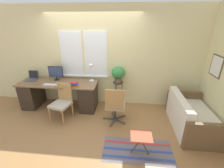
% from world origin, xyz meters
% --- Properties ---
extents(ground_plane, '(14.00, 14.00, 0.00)m').
position_xyz_m(ground_plane, '(0.00, 0.00, 0.00)').
color(ground_plane, '#9E7042').
extents(wall_back_with_window, '(9.00, 0.12, 2.70)m').
position_xyz_m(wall_back_with_window, '(-0.01, 0.80, 1.35)').
color(wall_back_with_window, beige).
rests_on(wall_back_with_window, ground_plane).
extents(desk, '(2.12, 0.72, 0.76)m').
position_xyz_m(desk, '(-0.93, 0.36, 0.41)').
color(desk, brown).
rests_on(desk, ground_plane).
extents(laptop, '(0.29, 0.27, 0.25)m').
position_xyz_m(laptop, '(-1.72, 0.48, 0.81)').
color(laptop, '#4C4C51').
rests_on(laptop, desk).
extents(monitor, '(0.41, 0.15, 0.39)m').
position_xyz_m(monitor, '(-1.04, 0.54, 0.97)').
color(monitor, black).
rests_on(monitor, desk).
extents(keyboard, '(0.41, 0.11, 0.02)m').
position_xyz_m(keyboard, '(-1.02, 0.17, 0.77)').
color(keyboard, silver).
rests_on(keyboard, desk).
extents(mouse, '(0.03, 0.06, 0.03)m').
position_xyz_m(mouse, '(-0.75, 0.16, 0.77)').
color(mouse, black).
rests_on(mouse, desk).
extents(desk_lamp, '(0.14, 0.14, 0.48)m').
position_xyz_m(desk_lamp, '(-0.04, 0.57, 1.11)').
color(desk_lamp, white).
rests_on(desk_lamp, desk).
extents(book_stack, '(0.23, 0.15, 0.12)m').
position_xyz_m(book_stack, '(-0.40, 0.14, 0.82)').
color(book_stack, orange).
rests_on(book_stack, desk).
extents(desk_chair_wooden, '(0.53, 0.54, 0.89)m').
position_xyz_m(desk_chair_wooden, '(-0.65, -0.14, 0.46)').
color(desk_chair_wooden, '#B2844C').
rests_on(desk_chair_wooden, ground_plane).
extents(office_chair_swivel, '(0.57, 0.60, 0.93)m').
position_xyz_m(office_chair_swivel, '(0.67, -0.18, 0.47)').
color(office_chair_swivel, '#47474C').
rests_on(office_chair_swivel, ground_plane).
extents(couch_loveseat, '(0.83, 1.44, 0.76)m').
position_xyz_m(couch_loveseat, '(2.40, -0.21, 0.26)').
color(couch_loveseat, white).
rests_on(couch_loveseat, ground_plane).
extents(plant_stand, '(0.28, 0.28, 0.72)m').
position_xyz_m(plant_stand, '(0.68, 0.65, 0.63)').
color(plant_stand, '#333338').
rests_on(plant_stand, ground_plane).
extents(potted_plant, '(0.37, 0.37, 0.44)m').
position_xyz_m(potted_plant, '(0.68, 0.65, 0.97)').
color(potted_plant, brown).
rests_on(potted_plant, plant_stand).
extents(floor_rug_striped, '(1.33, 0.63, 0.01)m').
position_xyz_m(floor_rug_striped, '(1.18, -1.03, 0.00)').
color(floor_rug_striped, slate).
rests_on(floor_rug_striped, ground_plane).
extents(folding_stool, '(0.38, 0.32, 0.43)m').
position_xyz_m(folding_stool, '(1.21, -1.09, 0.38)').
color(folding_stool, '#B24C33').
rests_on(folding_stool, ground_plane).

